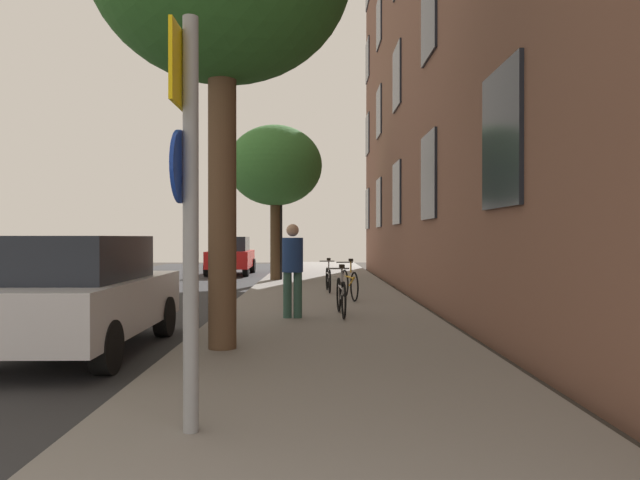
{
  "coord_description": "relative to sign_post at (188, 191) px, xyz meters",
  "views": [
    {
      "loc": [
        0.9,
        -0.81,
        1.61
      ],
      "look_at": [
        1.02,
        13.95,
        1.54
      ],
      "focal_mm": 32.41,
      "sensor_mm": 36.0,
      "label": 1
    }
  ],
  "objects": [
    {
      "name": "bicycle_2",
      "position": [
        1.34,
        11.39,
        -1.49
      ],
      "size": [
        0.42,
        1.66,
        0.93
      ],
      "color": "black",
      "rests_on": "sidewalk"
    },
    {
      "name": "building_facade",
      "position": [
        3.78,
        10.88,
        5.71
      ],
      "size": [
        0.56,
        27.0,
        15.33
      ],
      "color": "brown",
      "rests_on": "ground"
    },
    {
      "name": "traffic_light",
      "position": [
        -0.34,
        15.94,
        0.5
      ],
      "size": [
        0.43,
        0.24,
        3.42
      ],
      "color": "black",
      "rests_on": "sidewalk"
    },
    {
      "name": "car_0",
      "position": [
        -2.32,
        3.54,
        -1.13
      ],
      "size": [
        1.94,
        4.07,
        1.62
      ],
      "color": "silver",
      "rests_on": "road_asphalt"
    },
    {
      "name": "sign_post",
      "position": [
        0.0,
        0.0,
        0.0
      ],
      "size": [
        0.15,
        0.6,
        3.18
      ],
      "color": "gray",
      "rests_on": "sidewalk"
    },
    {
      "name": "bicycle_0",
      "position": [
        1.47,
        6.57,
        -1.47
      ],
      "size": [
        0.42,
        1.7,
        0.98
      ],
      "color": "black",
      "rests_on": "sidewalk"
    },
    {
      "name": "bicycle_1",
      "position": [
        1.8,
        9.38,
        -1.47
      ],
      "size": [
        0.47,
        1.62,
        0.98
      ],
      "color": "black",
      "rests_on": "sidewalk"
    },
    {
      "name": "ground_plane",
      "position": [
        -2.32,
        11.38,
        -1.97
      ],
      "size": [
        41.8,
        41.8,
        0.0
      ],
      "primitive_type": "plane",
      "color": "#332D28"
    },
    {
      "name": "sidewalk",
      "position": [
        1.18,
        11.38,
        -1.91
      ],
      "size": [
        4.2,
        38.0,
        0.12
      ],
      "primitive_type": "cube",
      "color": "gray",
      "rests_on": "ground"
    },
    {
      "name": "road_asphalt",
      "position": [
        -4.42,
        11.38,
        -1.96
      ],
      "size": [
        7.0,
        38.0,
        0.01
      ],
      "primitive_type": "cube",
      "color": "#2D2D30",
      "rests_on": "ground"
    },
    {
      "name": "car_1",
      "position": [
        -2.63,
        20.26,
        -1.13
      ],
      "size": [
        1.87,
        4.0,
        1.62
      ],
      "color": "red",
      "rests_on": "road_asphalt"
    },
    {
      "name": "pedestrian_0",
      "position": [
        0.56,
        6.24,
        -0.86
      ],
      "size": [
        0.52,
        0.52,
        1.74
      ],
      "color": "#33594C",
      "rests_on": "sidewalk"
    },
    {
      "name": "tree_far",
      "position": [
        -0.43,
        15.85,
        2.14
      ],
      "size": [
        3.31,
        3.31,
        5.42
      ],
      "color": "#4C3823",
      "rests_on": "sidewalk"
    }
  ]
}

